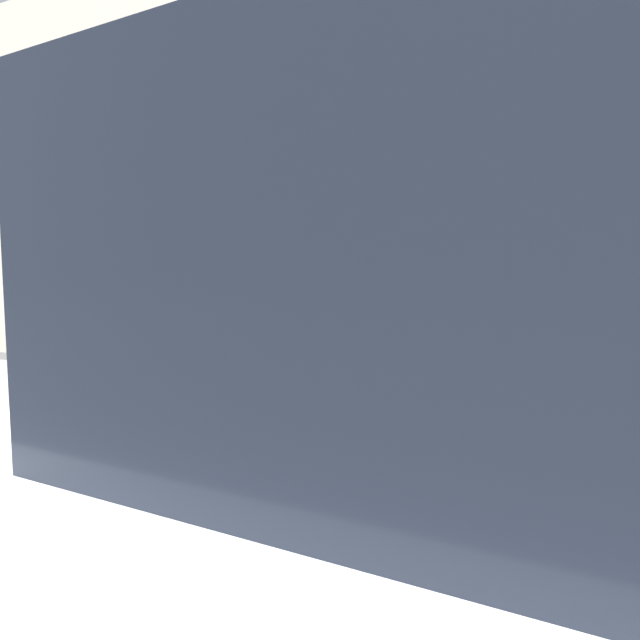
% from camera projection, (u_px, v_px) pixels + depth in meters
% --- Properties ---
extents(ground_plane, '(60.00, 60.00, 0.00)m').
position_uv_depth(ground_plane, '(197.00, 593.00, 2.38)').
color(ground_plane, '#515154').
extents(sidewalk, '(24.00, 2.80, 0.14)m').
position_uv_depth(sidewalk, '(354.00, 441.00, 4.38)').
color(sidewalk, '#9E9B96').
rests_on(sidewalk, ground_plane).
extents(building_facade, '(24.00, 0.30, 6.73)m').
position_uv_depth(building_facade, '(426.00, 138.00, 6.62)').
color(building_facade, beige).
rests_on(building_facade, ground_plane).
extents(parking_meter, '(0.19, 0.15, 1.54)m').
position_uv_depth(parking_meter, '(320.00, 313.00, 3.21)').
color(parking_meter, '#2D2D30').
rests_on(parking_meter, sidewalk).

